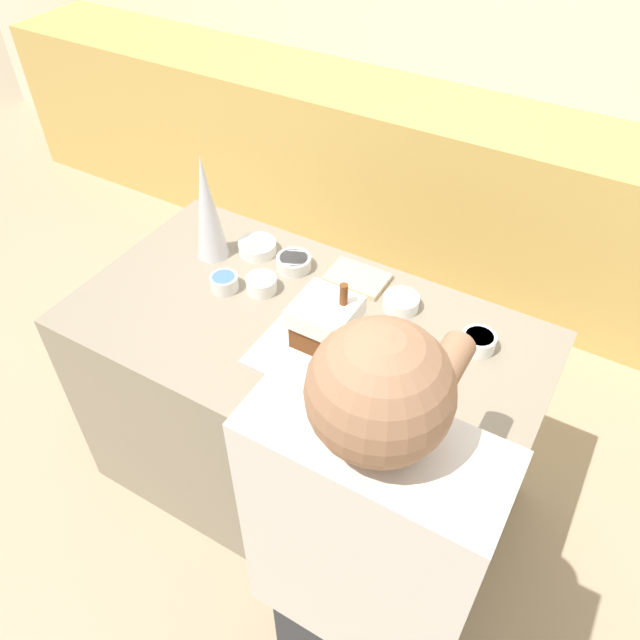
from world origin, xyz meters
The scene contains 15 objects.
ground_plane centered at (0.00, 0.00, 0.00)m, with size 12.00×12.00×0.00m, color tan.
wall_back centered at (0.00, 1.97, 1.30)m, with size 8.00×0.05×2.60m.
back_cabinet_block centered at (0.00, 1.65, 0.47)m, with size 6.00×0.60×0.95m.
kitchen_island centered at (0.00, 0.00, 0.45)m, with size 1.55×0.84×0.89m.
baking_tray centered at (0.13, -0.08, 0.90)m, with size 0.43×0.31×0.01m.
gingerbread_house centered at (0.13, -0.08, 1.01)m, with size 0.18×0.18×0.28m.
decorative_tree centered at (-0.49, 0.16, 1.09)m, with size 0.12×0.12×0.40m.
candy_bowl_near_tray_left centered at (-0.19, 0.24, 0.92)m, with size 0.12×0.12×0.05m.
candy_bowl_front_corner centered at (-0.35, 0.26, 0.92)m, with size 0.14×0.14×0.04m.
candy_bowl_beside_tree centered at (0.52, 0.19, 0.92)m, with size 0.11×0.11×0.05m.
candy_bowl_far_left centered at (0.23, 0.24, 0.92)m, with size 0.12×0.12×0.04m.
candy_bowl_far_right centered at (-0.33, 0.03, 0.92)m, with size 0.10×0.10×0.05m.
candy_bowl_center_rear centered at (-0.22, 0.08, 0.92)m, with size 0.11×0.11×0.05m.
cookbook centered at (0.04, 0.30, 0.90)m, with size 0.21×0.14×0.02m.
person centered at (0.56, -0.67, 0.88)m, with size 0.45×0.56×1.71m.
Camera 1 is at (0.78, -1.23, 2.30)m, focal length 35.00 mm.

